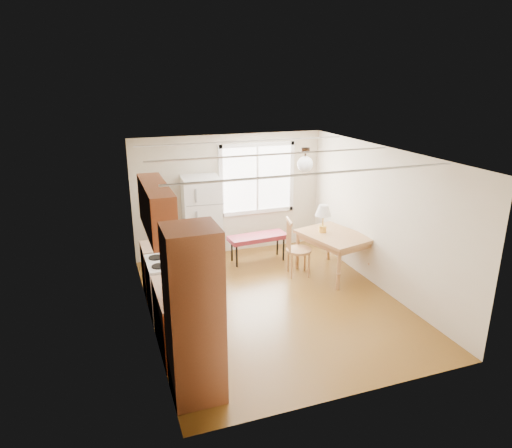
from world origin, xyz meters
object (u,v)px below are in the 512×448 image
bench (258,238)px  dining_table (334,239)px  chair (294,244)px  refrigerator (202,220)px

bench → dining_table: 1.58m
dining_table → chair: 0.77m
refrigerator → bench: bearing=-13.3°
bench → dining_table: (1.14, -1.08, 0.21)m
refrigerator → chair: (1.45, -1.22, -0.24)m
refrigerator → chair: refrigerator is taller
bench → chair: chair is taller
refrigerator → dining_table: bearing=-28.3°
dining_table → bench: bearing=121.8°
bench → chair: size_ratio=1.11×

